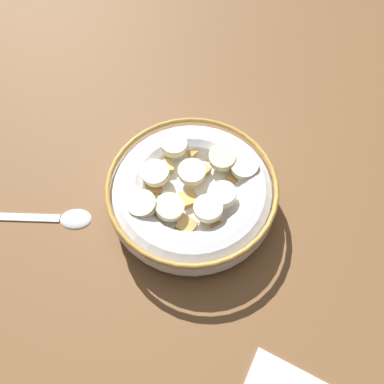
{
  "coord_description": "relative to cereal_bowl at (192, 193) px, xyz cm",
  "views": [
    {
      "loc": [
        -7.71,
        20.8,
        41.69
      ],
      "look_at": [
        0.0,
        0.0,
        3.0
      ],
      "focal_mm": 35.67,
      "sensor_mm": 36.0,
      "label": 1
    }
  ],
  "objects": [
    {
      "name": "spoon",
      "position": [
        15.23,
        7.8,
        -2.37
      ],
      "size": [
        16.43,
        7.05,
        0.8
      ],
      "color": "silver",
      "rests_on": "ground_plane"
    },
    {
      "name": "cereal_bowl",
      "position": [
        0.0,
        0.0,
        0.0
      ],
      "size": [
        19.76,
        19.76,
        5.52
      ],
      "color": "silver",
      "rests_on": "ground_plane"
    },
    {
      "name": "ground_plane",
      "position": [
        -0.01,
        0.03,
        -3.69
      ],
      "size": [
        135.9,
        135.9,
        2.0
      ],
      "primitive_type": "cube",
      "color": "brown"
    }
  ]
}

